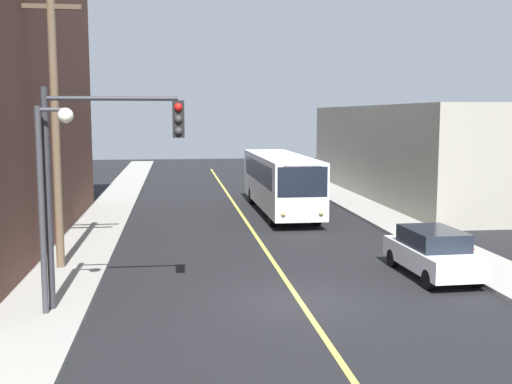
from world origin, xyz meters
TOP-DOWN VIEW (x-y plane):
  - ground_plane at (0.00, 0.00)m, footprint 120.00×120.00m
  - sidewalk_left at (-7.25, 10.00)m, footprint 2.50×90.00m
  - sidewalk_right at (7.25, 10.00)m, footprint 2.50×90.00m
  - lane_stripe_center at (0.00, 15.00)m, footprint 0.16×60.00m
  - building_right_warehouse at (14.50, 22.53)m, footprint 12.00×25.09m
  - city_bus at (2.20, 16.55)m, footprint 2.64×12.17m
  - parked_car_white at (4.97, 2.16)m, footprint 1.93×4.45m
  - utility_pole_near at (-7.57, 4.53)m, footprint 2.40×0.28m
  - traffic_signal_left_corner at (-5.41, -0.31)m, footprint 3.75×0.48m
  - street_lamp_left at (-6.83, -0.69)m, footprint 0.98×0.40m
  - fire_hydrant at (6.85, 3.41)m, footprint 0.44×0.26m

SIDE VIEW (x-z plane):
  - ground_plane at x=0.00m, z-range 0.00..0.00m
  - lane_stripe_center at x=0.00m, z-range 0.00..0.01m
  - sidewalk_left at x=-7.25m, z-range 0.00..0.15m
  - sidewalk_right at x=7.25m, z-range 0.00..0.15m
  - fire_hydrant at x=6.85m, z-range 0.16..1.00m
  - parked_car_white at x=4.97m, z-range 0.03..1.65m
  - city_bus at x=2.20m, z-range 0.22..3.42m
  - building_right_warehouse at x=14.50m, z-range 0.00..6.00m
  - street_lamp_left at x=-6.83m, z-range 0.99..6.49m
  - traffic_signal_left_corner at x=-5.41m, z-range 1.30..7.30m
  - utility_pole_near at x=-7.57m, z-range 0.66..10.99m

